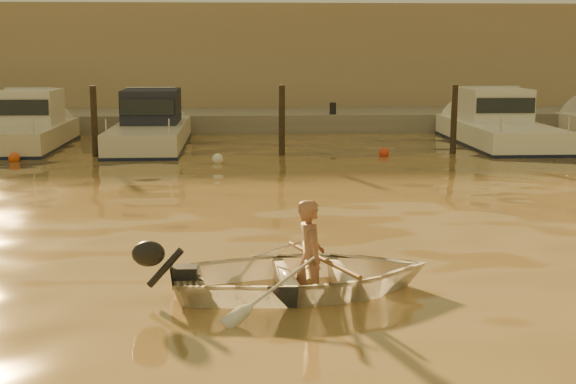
{
  "coord_description": "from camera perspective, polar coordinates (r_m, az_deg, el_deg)",
  "views": [
    {
      "loc": [
        -1.44,
        -9.06,
        3.07
      ],
      "look_at": [
        -0.65,
        3.7,
        0.75
      ],
      "focal_mm": 50.0,
      "sensor_mm": 36.0,
      "label": 1
    }
  ],
  "objects": [
    {
      "name": "piling_1",
      "position": [
        23.32,
        -13.6,
        4.66
      ],
      "size": [
        0.18,
        0.18,
        2.2
      ],
      "primitive_type": "cylinder",
      "color": "#2D2319",
      "rests_on": "ground_plane"
    },
    {
      "name": "piling_3",
      "position": [
        23.8,
        11.71,
        4.84
      ],
      "size": [
        0.18,
        0.18,
        2.2
      ],
      "primitive_type": "cylinder",
      "color": "#2D2319",
      "rests_on": "ground_plane"
    },
    {
      "name": "outboard_motor",
      "position": [
        10.01,
        -7.44,
        -6.0
      ],
      "size": [
        0.94,
        0.5,
        0.7
      ],
      "primitive_type": null,
      "rotation": [
        0.0,
        0.0,
        0.12
      ],
      "color": "black",
      "rests_on": "dinghy"
    },
    {
      "name": "oar_starboard",
      "position": [
        10.16,
        1.33,
        -4.84
      ],
      "size": [
        0.18,
        2.1,
        0.13
      ],
      "primitive_type": "cylinder",
      "rotation": [
        1.54,
        0.0,
        -0.05
      ],
      "color": "brown",
      "rests_on": "dinghy"
    },
    {
      "name": "person",
      "position": [
        10.16,
        1.61,
        -4.69
      ],
      "size": [
        0.42,
        0.58,
        1.49
      ],
      "primitive_type": "imported",
      "rotation": [
        0.0,
        0.0,
        1.69
      ],
      "color": "#95624A",
      "rests_on": "dinghy"
    },
    {
      "name": "moored_boat_4",
      "position": [
        26.51,
        14.74,
        4.66
      ],
      "size": [
        2.42,
        7.39,
        1.75
      ],
      "primitive_type": null,
      "color": "white",
      "rests_on": "ground_plane"
    },
    {
      "name": "fender_e",
      "position": [
        24.49,
        18.06,
        2.81
      ],
      "size": [
        0.3,
        0.3,
        0.3
      ],
      "primitive_type": "sphere",
      "color": "white",
      "rests_on": "ground_plane"
    },
    {
      "name": "moored_boat_1",
      "position": [
        26.01,
        -18.06,
        4.39
      ],
      "size": [
        2.11,
        6.32,
        1.75
      ],
      "primitive_type": null,
      "color": "beige",
      "rests_on": "ground_plane"
    },
    {
      "name": "dinghy",
      "position": [
        10.2,
        1.05,
        -5.93
      ],
      "size": [
        3.57,
        2.74,
        0.69
      ],
      "primitive_type": "imported",
      "rotation": [
        0.0,
        0.0,
        1.69
      ],
      "color": "silver",
      "rests_on": "ground_plane"
    },
    {
      "name": "quay",
      "position": [
        30.74,
        -0.85,
        4.83
      ],
      "size": [
        52.0,
        4.0,
        1.0
      ],
      "primitive_type": "cube",
      "color": "gray",
      "rests_on": "ground_plane"
    },
    {
      "name": "oar_port",
      "position": [
        10.2,
        2.43,
        -4.79
      ],
      "size": [
        0.74,
        2.01,
        0.13
      ],
      "primitive_type": "cylinder",
      "rotation": [
        1.54,
        0.0,
        0.33
      ],
      "color": "brown",
      "rests_on": "dinghy"
    },
    {
      "name": "piling_2",
      "position": [
        23.0,
        -0.44,
        4.87
      ],
      "size": [
        0.18,
        0.18,
        2.2
      ],
      "primitive_type": "cylinder",
      "color": "#2D2319",
      "rests_on": "ground_plane"
    },
    {
      "name": "fender_c",
      "position": [
        21.63,
        -5.02,
        2.35
      ],
      "size": [
        0.3,
        0.3,
        0.3
      ],
      "primitive_type": "sphere",
      "color": "white",
      "rests_on": "ground_plane"
    },
    {
      "name": "ground_plane",
      "position": [
        9.68,
        5.26,
        -8.26
      ],
      "size": [
        160.0,
        160.0,
        0.0
      ],
      "primitive_type": "plane",
      "color": "olive",
      "rests_on": "ground"
    },
    {
      "name": "moored_boat_2",
      "position": [
        25.33,
        -9.79,
        4.6
      ],
      "size": [
        2.13,
        7.19,
        1.75
      ],
      "primitive_type": null,
      "color": "silver",
      "rests_on": "ground_plane"
    },
    {
      "name": "waterfront_building",
      "position": [
        36.1,
        -1.28,
        9.22
      ],
      "size": [
        46.0,
        7.0,
        4.8
      ],
      "primitive_type": "cube",
      "color": "#9E8466",
      "rests_on": "quay"
    },
    {
      "name": "fender_b",
      "position": [
        23.01,
        -18.9,
        2.31
      ],
      "size": [
        0.3,
        0.3,
        0.3
      ],
      "primitive_type": "sphere",
      "color": "#D34E18",
      "rests_on": "ground_plane"
    },
    {
      "name": "fender_d",
      "position": [
        23.0,
        6.83,
        2.79
      ],
      "size": [
        0.3,
        0.3,
        0.3
      ],
      "primitive_type": "sphere",
      "color": "red",
      "rests_on": "ground_plane"
    }
  ]
}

